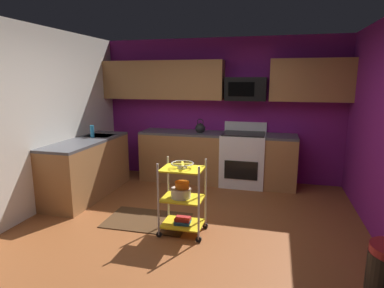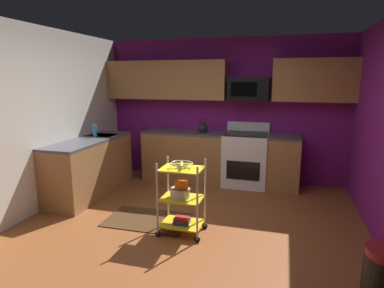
# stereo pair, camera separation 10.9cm
# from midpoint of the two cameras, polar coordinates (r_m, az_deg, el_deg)

# --- Properties ---
(floor) EXTENTS (4.40, 4.80, 0.04)m
(floor) POSITION_cam_midpoint_polar(r_m,az_deg,el_deg) (4.10, -2.02, -15.97)
(floor) COLOR brown
(floor) RESTS_ON ground
(wall_back) EXTENTS (4.52, 0.06, 2.60)m
(wall_back) POSITION_cam_midpoint_polar(r_m,az_deg,el_deg) (6.03, 4.53, 6.03)
(wall_back) COLOR #751970
(wall_back) RESTS_ON ground
(wall_left) EXTENTS (0.06, 4.80, 2.60)m
(wall_left) POSITION_cam_midpoint_polar(r_m,az_deg,el_deg) (4.82, -28.50, 3.30)
(wall_left) COLOR silver
(wall_left) RESTS_ON ground
(counter_run) EXTENTS (3.60, 2.35, 0.92)m
(counter_run) POSITION_cam_midpoint_polar(r_m,az_deg,el_deg) (5.61, -4.55, -3.06)
(counter_run) COLOR #9E6B3D
(counter_run) RESTS_ON ground
(oven_range) EXTENTS (0.76, 0.65, 1.10)m
(oven_range) POSITION_cam_midpoint_polar(r_m,az_deg,el_deg) (5.79, 8.52, -2.56)
(oven_range) COLOR white
(oven_range) RESTS_ON ground
(upper_cabinets) EXTENTS (4.40, 0.33, 0.70)m
(upper_cabinets) POSITION_cam_midpoint_polar(r_m,az_deg,el_deg) (5.84, 3.22, 11.27)
(upper_cabinets) COLOR #9E6B3D
(microwave) EXTENTS (0.70, 0.39, 0.40)m
(microwave) POSITION_cam_midpoint_polar(r_m,az_deg,el_deg) (5.72, 9.00, 9.64)
(microwave) COLOR black
(rolling_cart) EXTENTS (0.56, 0.39, 0.91)m
(rolling_cart) POSITION_cam_midpoint_polar(r_m,az_deg,el_deg) (3.95, -2.48, -9.61)
(rolling_cart) COLOR silver
(rolling_cart) RESTS_ON ground
(fruit_bowl) EXTENTS (0.27, 0.27, 0.07)m
(fruit_bowl) POSITION_cam_midpoint_polar(r_m,az_deg,el_deg) (3.81, -2.54, -3.66)
(fruit_bowl) COLOR silver
(fruit_bowl) RESTS_ON rolling_cart
(mixing_bowl_large) EXTENTS (0.25, 0.25, 0.11)m
(mixing_bowl_large) POSITION_cam_midpoint_polar(r_m,az_deg,el_deg) (3.93, -2.80, -8.66)
(mixing_bowl_large) COLOR silver
(mixing_bowl_large) RESTS_ON rolling_cart
(mixing_bowl_small) EXTENTS (0.18, 0.18, 0.08)m
(mixing_bowl_small) POSITION_cam_midpoint_polar(r_m,az_deg,el_deg) (3.90, -2.57, -7.27)
(mixing_bowl_small) COLOR orange
(mixing_bowl_small) RESTS_ON rolling_cart
(book_stack) EXTENTS (0.21, 0.21, 0.07)m
(book_stack) POSITION_cam_midpoint_polar(r_m,az_deg,el_deg) (4.06, -2.45, -13.44)
(book_stack) COLOR #1E4C8C
(book_stack) RESTS_ON rolling_cart
(kettle) EXTENTS (0.21, 0.18, 0.26)m
(kettle) POSITION_cam_midpoint_polar(r_m,az_deg,el_deg) (5.81, 0.95, 2.84)
(kettle) COLOR black
(kettle) RESTS_ON counter_run
(dish_soap_bottle) EXTENTS (0.06, 0.06, 0.20)m
(dish_soap_bottle) POSITION_cam_midpoint_polar(r_m,az_deg,el_deg) (5.58, -17.87, 2.16)
(dish_soap_bottle) COLOR #2D8CBF
(dish_soap_bottle) RESTS_ON counter_run
(floor_rug) EXTENTS (1.11, 0.72, 0.01)m
(floor_rug) POSITION_cam_midpoint_polar(r_m,az_deg,el_deg) (4.48, -8.63, -13.25)
(floor_rug) COLOR #472D19
(floor_rug) RESTS_ON ground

